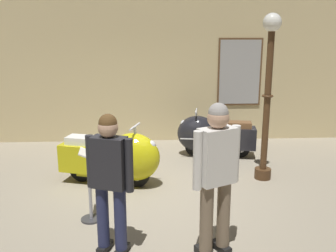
# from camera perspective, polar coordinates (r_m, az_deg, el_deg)

# --- Properties ---
(ground_plane) EXTENTS (60.00, 60.00, 0.00)m
(ground_plane) POSITION_cam_1_polar(r_m,az_deg,el_deg) (5.85, -3.02, -10.77)
(ground_plane) COLOR gray
(showroom_back_wall) EXTENTS (18.00, 0.24, 3.41)m
(showroom_back_wall) POSITION_cam_1_polar(r_m,az_deg,el_deg) (8.66, -3.15, 8.92)
(showroom_back_wall) COLOR #CCB784
(showroom_back_wall) RESTS_ON ground
(scooter_0) EXTENTS (1.75, 0.94, 1.03)m
(scooter_0) POSITION_cam_1_polar(r_m,az_deg,el_deg) (6.18, -7.68, -4.83)
(scooter_0) COLOR black
(scooter_0) RESTS_ON ground
(scooter_1) EXTENTS (1.63, 0.71, 0.96)m
(scooter_1) POSITION_cam_1_polar(r_m,az_deg,el_deg) (7.63, 6.41, -1.45)
(scooter_1) COLOR black
(scooter_1) RESTS_ON ground
(lamppost) EXTENTS (0.30, 0.30, 2.77)m
(lamppost) POSITION_cam_1_polar(r_m,az_deg,el_deg) (6.36, 15.06, 5.54)
(lamppost) COLOR #472D19
(lamppost) RESTS_ON ground
(visitor_0) EXTENTS (0.54, 0.40, 1.75)m
(visitor_0) POSITION_cam_1_polar(r_m,az_deg,el_deg) (4.06, 7.43, -6.73)
(visitor_0) COLOR black
(visitor_0) RESTS_ON ground
(visitor_1) EXTENTS (0.52, 0.35, 1.62)m
(visitor_1) POSITION_cam_1_polar(r_m,az_deg,el_deg) (4.12, -8.88, -7.50)
(visitor_1) COLOR black
(visitor_1) RESTS_ON ground
(info_stanchion) EXTENTS (0.28, 0.34, 0.99)m
(info_stanchion) POSITION_cam_1_polar(r_m,az_deg,el_deg) (5.11, -11.84, -9.82)
(info_stanchion) COLOR #333338
(info_stanchion) RESTS_ON ground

